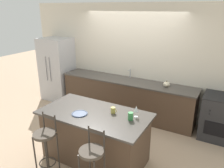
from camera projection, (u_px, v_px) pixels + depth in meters
ground_plane at (119, 119)px, 5.32m from camera, size 18.00×18.00×0.00m
wall_back at (132, 60)px, 5.44m from camera, size 6.00×0.07×2.70m
back_counter at (126, 97)px, 5.48m from camera, size 3.41×0.67×0.91m
sink_faucet at (130, 72)px, 5.44m from camera, size 0.02×0.13×0.22m
kitchen_island at (95, 136)px, 3.82m from camera, size 1.87×0.97×0.91m
refrigerator at (57, 69)px, 6.30m from camera, size 0.86×0.72×1.78m
oven_range at (222, 118)px, 4.44m from camera, size 0.79×0.68×0.92m
bar_stool_near at (46, 142)px, 3.38m from camera, size 0.35×0.35×1.06m
bar_stool_far at (92, 160)px, 2.98m from camera, size 0.35×0.35×1.06m
dinner_plate at (80, 114)px, 3.63m from camera, size 0.27×0.27×0.02m
wine_glass at (136, 109)px, 3.50m from camera, size 0.07×0.07×0.20m
coffee_mug at (113, 110)px, 3.65m from camera, size 0.11×0.08×0.10m
tumbler_cup at (131, 116)px, 3.43m from camera, size 0.08×0.08×0.13m
pumpkin_decoration at (167, 84)px, 4.84m from camera, size 0.15×0.15×0.14m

